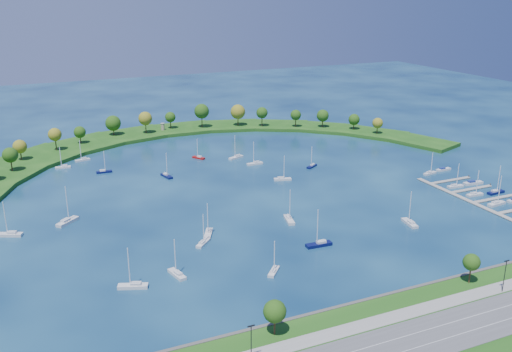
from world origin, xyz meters
name	(u,v)px	position (x,y,z in m)	size (l,w,h in m)	color
ground	(250,189)	(0.00, 0.00, 0.00)	(700.00, 700.00, 0.00)	#071E41
south_shoreline	(440,332)	(0.03, -122.88, 1.00)	(420.00, 43.10, 11.60)	#184713
breakwater	(124,170)	(-46.33, 48.72, 0.99)	(286.74, 247.64, 2.00)	#184713
breakwater_trees	(171,126)	(-10.31, 91.20, 10.25)	(235.72, 89.09, 15.07)	#382314
harbor_tower	(163,127)	(-8.55, 115.88, 4.22)	(2.60, 2.60, 4.34)	gray
dock_system	(498,205)	(85.30, -61.00, 0.35)	(24.28, 82.00, 1.60)	gray
moored_boat_0	(319,244)	(-1.57, -63.63, 0.96)	(9.56, 3.11, 13.87)	#0A0E3F
moored_boat_1	(104,171)	(-55.78, 50.84, 0.88)	(7.58, 2.58, 10.96)	#0A0E3F
moored_boat_2	(177,273)	(-53.10, -64.15, 0.91)	(4.10, 8.65, 12.26)	silver
moored_boat_3	(312,166)	(41.28, 17.17, 0.87)	(7.35, 5.66, 10.85)	#0A0E3F
moored_boat_4	(83,159)	(-62.48, 75.59, 0.88)	(7.85, 3.55, 11.15)	silver
moored_boat_5	(282,178)	(18.63, 5.13, 0.91)	(8.47, 4.55, 11.99)	silver
moored_boat_6	(10,234)	(-100.00, -10.34, 0.95)	(9.29, 6.07, 13.31)	silver
moored_boat_7	(203,242)	(-38.19, -45.80, 0.88)	(6.87, 6.89, 11.18)	silver
moored_boat_8	(208,233)	(-33.75, -38.92, 0.92)	(5.94, 8.76, 12.61)	silver
moored_boat_9	(255,163)	(16.91, 32.91, 0.91)	(8.33, 2.51, 12.17)	silver
moored_boat_10	(199,157)	(-5.92, 54.76, 0.87)	(5.68, 7.31, 10.81)	#98100D
moored_boat_11	(289,219)	(-0.92, -39.56, 0.94)	(4.54, 9.32, 13.21)	silver
moored_boat_12	(274,270)	(-24.59, -74.76, 0.87)	(6.37, 6.81, 10.73)	silver
moored_boat_13	(63,167)	(-73.22, 66.58, 0.88)	(7.62, 2.71, 10.98)	silver
moored_boat_14	(67,221)	(-79.53, -6.66, 0.99)	(9.37, 8.72, 14.72)	silver
moored_boat_15	(133,285)	(-67.29, -65.91, 0.94)	(9.31, 5.58, 13.23)	silver
moored_boat_16	(167,175)	(-29.71, 31.93, 0.91)	(4.11, 8.56, 12.12)	#0A0E3F
moored_boat_17	(236,157)	(12.28, 46.94, 0.93)	(8.95, 5.43, 12.74)	silver
moored_boat_18	(410,222)	(39.53, -61.40, 0.94)	(3.98, 9.30, 13.24)	silver
docked_boat_4	(496,203)	(85.51, -59.75, 0.93)	(8.90, 3.35, 12.77)	silver
docked_boat_6	(475,194)	(85.53, -47.57, 0.89)	(7.91, 2.61, 11.46)	silver
docked_boat_7	(496,192)	(96.01, -49.28, 0.93)	(8.75, 2.96, 12.67)	#0A0E3F
docked_boat_8	(455,186)	(85.53, -35.80, 0.88)	(7.80, 2.90, 11.20)	silver
docked_boat_9	(473,183)	(95.96, -35.77, 0.70)	(9.61, 3.63, 1.91)	silver
docked_boat_10	(430,172)	(87.94, -15.98, 0.87)	(7.59, 3.23, 10.81)	silver
docked_boat_11	(443,169)	(97.88, -14.15, 0.60)	(8.19, 2.74, 1.65)	silver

